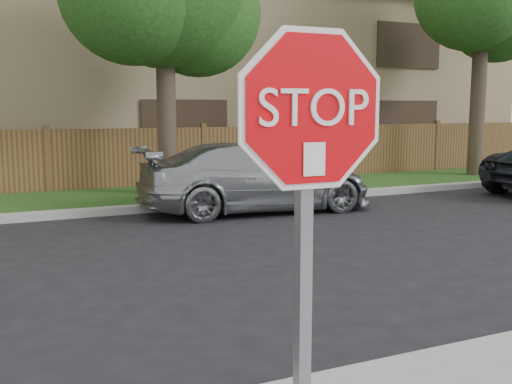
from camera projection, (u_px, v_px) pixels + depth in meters
name	position (u px, v px, depth m)	size (l,w,h in m)	color
far_curb	(67.00, 214.00, 11.67)	(70.00, 0.30, 0.15)	gray
grass_strip	(57.00, 202.00, 13.16)	(70.00, 3.00, 0.12)	#1E4714
fence	(48.00, 163.00, 14.49)	(70.00, 0.12, 1.60)	#50301C
apartment_building	(26.00, 63.00, 19.14)	(35.20, 9.20, 7.20)	#91795A
stop_sign	(309.00, 180.00, 2.72)	(1.01, 0.13, 2.55)	gray
sedan_right	(256.00, 177.00, 12.36)	(1.98, 4.88, 1.42)	#989B9E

